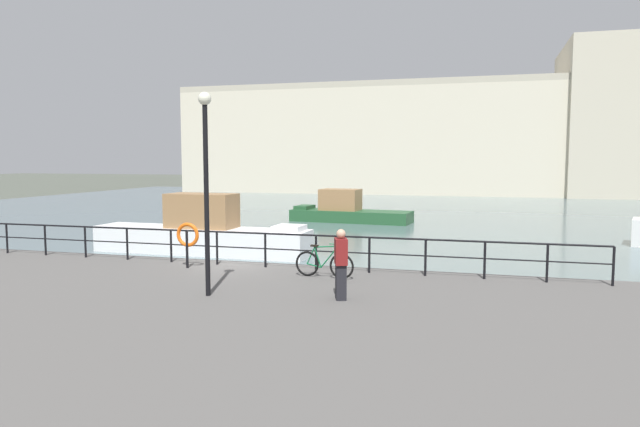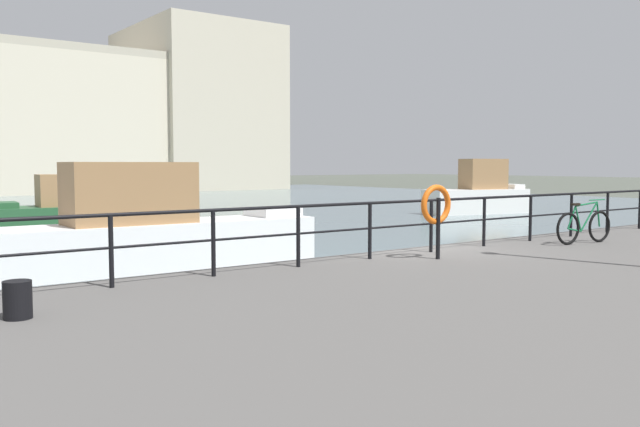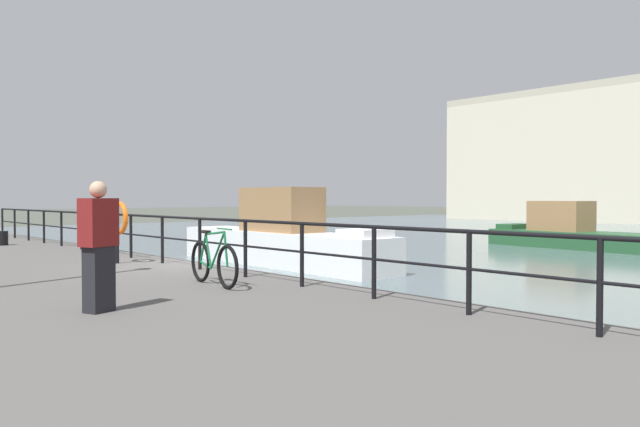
{
  "view_description": "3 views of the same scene",
  "coord_description": "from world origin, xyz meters",
  "px_view_note": "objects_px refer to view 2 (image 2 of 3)",
  "views": [
    {
      "loc": [
        7.77,
        -17.43,
        4.19
      ],
      "look_at": [
        1.96,
        3.05,
        2.18
      ],
      "focal_mm": 32.74,
      "sensor_mm": 36.0,
      "label": 1
    },
    {
      "loc": [
        -10.14,
        -10.14,
        2.61
      ],
      "look_at": [
        1.46,
        5.46,
        1.17
      ],
      "focal_mm": 37.38,
      "sensor_mm": 36.0,
      "label": 2
    },
    {
      "loc": [
        12.26,
        -7.24,
        2.31
      ],
      "look_at": [
        0.46,
        3.29,
        1.91
      ],
      "focal_mm": 34.24,
      "sensor_mm": 36.0,
      "label": 3
    }
  ],
  "objects_px": {
    "harbor_building": "(33,120)",
    "parked_bicycle": "(584,226)",
    "moored_green_narrowboat": "(80,207)",
    "life_ring_stand": "(436,207)",
    "moored_small_launch": "(131,234)",
    "mooring_bollard": "(18,300)",
    "moored_harbor_tender": "(478,194)"
  },
  "relations": [
    {
      "from": "harbor_building",
      "to": "parked_bicycle",
      "type": "height_order",
      "value": "harbor_building"
    },
    {
      "from": "harbor_building",
      "to": "moored_green_narrowboat",
      "type": "bearing_deg",
      "value": -100.55
    },
    {
      "from": "parked_bicycle",
      "to": "life_ring_stand",
      "type": "bearing_deg",
      "value": -177.02
    },
    {
      "from": "moored_small_launch",
      "to": "moored_green_narrowboat",
      "type": "height_order",
      "value": "moored_small_launch"
    },
    {
      "from": "moored_small_launch",
      "to": "moored_green_narrowboat",
      "type": "bearing_deg",
      "value": 78.95
    },
    {
      "from": "mooring_bollard",
      "to": "life_ring_stand",
      "type": "relative_size",
      "value": 0.31
    },
    {
      "from": "parked_bicycle",
      "to": "moored_green_narrowboat",
      "type": "bearing_deg",
      "value": 108.34
    },
    {
      "from": "mooring_bollard",
      "to": "moored_small_launch",
      "type": "bearing_deg",
      "value": 61.05
    },
    {
      "from": "moored_small_launch",
      "to": "moored_harbor_tender",
      "type": "bearing_deg",
      "value": 20.09
    },
    {
      "from": "harbor_building",
      "to": "parked_bicycle",
      "type": "xyz_separation_m",
      "value": [
        -2.27,
        -58.12,
        -5.55
      ]
    },
    {
      "from": "moored_small_launch",
      "to": "parked_bicycle",
      "type": "relative_size",
      "value": 5.62
    },
    {
      "from": "parked_bicycle",
      "to": "moored_small_launch",
      "type": "bearing_deg",
      "value": 142.55
    },
    {
      "from": "moored_green_narrowboat",
      "to": "mooring_bollard",
      "type": "relative_size",
      "value": 18.5
    },
    {
      "from": "moored_small_launch",
      "to": "harbor_building",
      "type": "bearing_deg",
      "value": 80.18
    },
    {
      "from": "moored_green_narrowboat",
      "to": "parked_bicycle",
      "type": "distance_m",
      "value": 22.38
    },
    {
      "from": "moored_harbor_tender",
      "to": "parked_bicycle",
      "type": "bearing_deg",
      "value": -119.41
    },
    {
      "from": "moored_small_launch",
      "to": "mooring_bollard",
      "type": "bearing_deg",
      "value": -117.72
    },
    {
      "from": "moored_green_narrowboat",
      "to": "parked_bicycle",
      "type": "bearing_deg",
      "value": 106.88
    },
    {
      "from": "mooring_bollard",
      "to": "moored_harbor_tender",
      "type": "bearing_deg",
      "value": 30.15
    },
    {
      "from": "moored_small_launch",
      "to": "moored_harbor_tender",
      "type": "height_order",
      "value": "moored_harbor_tender"
    },
    {
      "from": "harbor_building",
      "to": "moored_harbor_tender",
      "type": "xyz_separation_m",
      "value": [
        11.87,
        -43.25,
        -5.73
      ]
    },
    {
      "from": "mooring_bollard",
      "to": "life_ring_stand",
      "type": "bearing_deg",
      "value": 4.1
    },
    {
      "from": "harbor_building",
      "to": "moored_harbor_tender",
      "type": "relative_size",
      "value": 9.88
    },
    {
      "from": "moored_green_narrowboat",
      "to": "moored_harbor_tender",
      "type": "height_order",
      "value": "moored_harbor_tender"
    },
    {
      "from": "parked_bicycle",
      "to": "mooring_bollard",
      "type": "xyz_separation_m",
      "value": [
        -11.87,
        -0.24,
        -0.17
      ]
    },
    {
      "from": "parked_bicycle",
      "to": "moored_harbor_tender",
      "type": "bearing_deg",
      "value": 53.24
    },
    {
      "from": "harbor_building",
      "to": "life_ring_stand",
      "type": "distance_m",
      "value": 58.42
    },
    {
      "from": "harbor_building",
      "to": "moored_green_narrowboat",
      "type": "distance_m",
      "value": 37.32
    },
    {
      "from": "moored_small_launch",
      "to": "life_ring_stand",
      "type": "distance_m",
      "value": 7.87
    },
    {
      "from": "harbor_building",
      "to": "parked_bicycle",
      "type": "bearing_deg",
      "value": -92.23
    },
    {
      "from": "life_ring_stand",
      "to": "parked_bicycle",
      "type": "bearing_deg",
      "value": -3.81
    },
    {
      "from": "harbor_building",
      "to": "moored_small_launch",
      "type": "bearing_deg",
      "value": -101.05
    }
  ]
}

